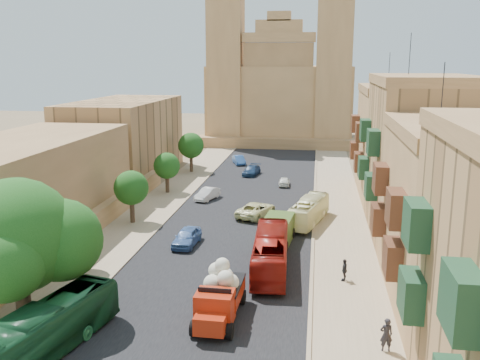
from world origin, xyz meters
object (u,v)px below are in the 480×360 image
(street_tree_d, at_px, (191,146))
(car_blue_a, at_px, (187,237))
(car_cream, at_px, (256,210))
(street_tree_a, at_px, (75,231))
(car_white_a, at_px, (207,194))
(ficus_tree, at_px, (19,240))
(car_dkblue, at_px, (252,170))
(bus_red_east, at_px, (271,252))
(pedestrian_a, at_px, (386,335))
(bus_cream_east, at_px, (309,211))
(car_white_b, at_px, (284,181))
(street_tree_b, at_px, (131,188))
(olive_pickup, at_px, (277,231))
(pedestrian_c, at_px, (344,270))
(street_tree_c, at_px, (167,166))
(bus_green_north, at_px, (46,330))
(red_truck, at_px, (219,295))
(car_blue_b, at_px, (239,160))
(church, at_px, (281,91))

(street_tree_d, bearing_deg, car_blue_a, -77.32)
(car_cream, bearing_deg, street_tree_a, 73.43)
(car_blue_a, relative_size, car_white_a, 1.10)
(ficus_tree, height_order, car_dkblue, ficus_tree)
(bus_red_east, relative_size, car_cream, 1.92)
(car_dkblue, bearing_deg, bus_red_east, -72.21)
(pedestrian_a, bearing_deg, car_dkblue, -84.07)
(bus_cream_east, bearing_deg, street_tree_a, 54.86)
(ficus_tree, xyz_separation_m, car_white_a, (4.71, 29.39, -4.47))
(street_tree_d, xyz_separation_m, car_blue_a, (6.64, -29.55, -2.91))
(street_tree_a, distance_m, car_white_b, 32.25)
(street_tree_b, xyz_separation_m, olive_pickup, (14.00, -4.00, -2.30))
(pedestrian_c, bearing_deg, street_tree_c, -126.88)
(car_dkblue, bearing_deg, pedestrian_a, -65.53)
(ficus_tree, bearing_deg, bus_green_north, -45.80)
(bus_red_east, distance_m, car_dkblue, 33.40)
(street_tree_d, relative_size, red_truck, 0.90)
(pedestrian_c, bearing_deg, bus_green_north, -39.62)
(pedestrian_a, bearing_deg, car_white_b, -88.54)
(bus_red_east, distance_m, bus_cream_east, 12.45)
(car_white_a, relative_size, pedestrian_a, 2.07)
(street_tree_b, height_order, car_blue_b, street_tree_b)
(street_tree_b, height_order, olive_pickup, street_tree_b)
(bus_cream_east, distance_m, car_cream, 5.34)
(car_dkblue, height_order, car_blue_b, car_blue_b)
(street_tree_c, relative_size, car_white_a, 1.21)
(bus_green_north, xyz_separation_m, car_white_a, (1.79, 32.39, -0.73))
(bus_cream_east, height_order, pedestrian_c, bus_cream_east)
(car_white_b, bearing_deg, church, -86.23)
(red_truck, bearing_deg, car_blue_b, 97.08)
(church, xyz_separation_m, street_tree_a, (-10.00, -66.61, -6.53))
(pedestrian_a, bearing_deg, car_white_a, -72.25)
(bus_green_north, bearing_deg, car_dkblue, 97.14)
(red_truck, relative_size, bus_green_north, 0.61)
(street_tree_b, distance_m, car_white_b, 21.97)
(street_tree_b, xyz_separation_m, red_truck, (11.68, -17.88, -1.82))
(church, relative_size, street_tree_b, 7.26)
(bus_green_north, distance_m, car_cream, 27.71)
(street_tree_b, height_order, street_tree_d, street_tree_d)
(church, xyz_separation_m, bus_red_east, (4.00, -64.58, -8.13))
(street_tree_b, relative_size, olive_pickup, 0.93)
(street_tree_c, height_order, olive_pickup, street_tree_c)
(street_tree_a, distance_m, street_tree_b, 12.01)
(church, relative_size, ficus_tree, 4.20)
(car_white_b, distance_m, car_blue_b, 15.06)
(bus_cream_east, bearing_deg, car_cream, -0.44)
(church, relative_size, bus_cream_east, 4.32)
(street_tree_a, bearing_deg, car_white_a, 76.11)
(olive_pickup, height_order, car_blue_a, olive_pickup)
(car_blue_b, bearing_deg, car_dkblue, -89.00)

